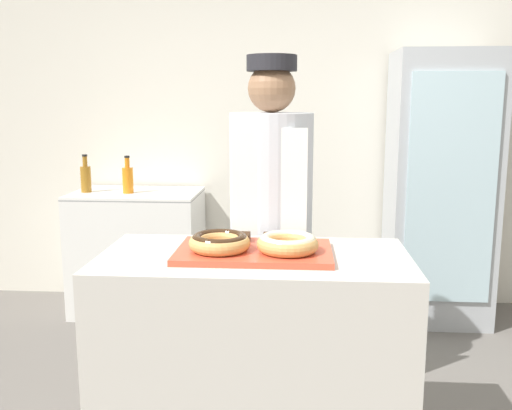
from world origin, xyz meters
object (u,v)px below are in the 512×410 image
(brownie_back_left, at_px, (240,237))
(beverage_fridge, at_px, (440,189))
(chest_freezer, at_px, (138,251))
(serving_tray, at_px, (254,252))
(bottle_amber, at_px, (86,178))
(brownie_back_right, at_px, (273,238))
(baker_person, at_px, (271,227))
(donut_light_glaze, at_px, (288,243))
(bottle_orange, at_px, (128,179))
(donut_chocolate_glaze, at_px, (219,241))

(brownie_back_left, distance_m, beverage_fridge, 2.04)
(beverage_fridge, xyz_separation_m, chest_freezer, (-2.12, 0.01, -0.48))
(serving_tray, distance_m, bottle_amber, 2.19)
(brownie_back_right, xyz_separation_m, chest_freezer, (-1.05, 1.65, -0.52))
(baker_person, distance_m, chest_freezer, 1.65)
(donut_light_glaze, relative_size, beverage_fridge, 0.13)
(beverage_fridge, relative_size, bottle_orange, 7.01)
(serving_tray, relative_size, brownie_back_left, 7.43)
(brownie_back_right, bearing_deg, donut_light_glaze, -68.23)
(bottle_orange, height_order, bottle_amber, bottle_amber)
(bottle_orange, bearing_deg, baker_person, -47.48)
(donut_chocolate_glaze, relative_size, bottle_orange, 0.90)
(chest_freezer, bearing_deg, brownie_back_right, -57.64)
(beverage_fridge, distance_m, bottle_amber, 2.46)
(baker_person, xyz_separation_m, bottle_amber, (-1.37, 1.17, 0.07))
(donut_light_glaze, distance_m, baker_person, 0.62)
(bottle_orange, bearing_deg, chest_freezer, 54.38)
(bottle_amber, bearing_deg, serving_tray, -52.71)
(brownie_back_left, xyz_separation_m, bottle_amber, (-1.26, 1.62, 0.02))
(brownie_back_left, height_order, beverage_fridge, beverage_fridge)
(baker_person, relative_size, bottle_amber, 6.45)
(donut_light_glaze, height_order, brownie_back_right, donut_light_glaze)
(chest_freezer, bearing_deg, bottle_orange, -125.62)
(donut_light_glaze, xyz_separation_m, beverage_fridge, (1.00, 1.81, -0.06))
(beverage_fridge, bearing_deg, donut_chocolate_glaze, -125.07)
(donut_chocolate_glaze, xyz_separation_m, brownie_back_right, (0.20, 0.16, -0.02))
(donut_light_glaze, distance_m, brownie_back_left, 0.26)
(donut_light_glaze, distance_m, bottle_amber, 2.30)
(beverage_fridge, bearing_deg, chest_freezer, 179.82)
(beverage_fridge, relative_size, bottle_amber, 6.88)
(bottle_amber, bearing_deg, brownie_back_right, -49.24)
(brownie_back_left, distance_m, baker_person, 0.46)
(serving_tray, distance_m, chest_freezer, 2.09)
(donut_chocolate_glaze, relative_size, donut_light_glaze, 1.00)
(brownie_back_right, bearing_deg, bottle_orange, 124.21)
(bottle_amber, bearing_deg, bottle_orange, -3.76)
(baker_person, bearing_deg, chest_freezer, 130.12)
(bottle_orange, bearing_deg, donut_light_glaze, -56.79)
(donut_light_glaze, xyz_separation_m, baker_person, (-0.09, 0.60, -0.08))
(donut_chocolate_glaze, bearing_deg, baker_person, 74.27)
(donut_light_glaze, relative_size, brownie_back_left, 2.93)
(brownie_back_right, relative_size, baker_person, 0.05)
(donut_chocolate_glaze, bearing_deg, donut_light_glaze, 0.00)
(donut_chocolate_glaze, distance_m, donut_light_glaze, 0.26)
(donut_light_glaze, distance_m, chest_freezer, 2.19)
(beverage_fridge, height_order, bottle_orange, beverage_fridge)
(brownie_back_left, bearing_deg, donut_light_glaze, -38.32)
(chest_freezer, relative_size, bottle_orange, 3.41)
(chest_freezer, height_order, bottle_amber, bottle_amber)
(serving_tray, xyz_separation_m, baker_person, (0.04, 0.57, -0.03))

